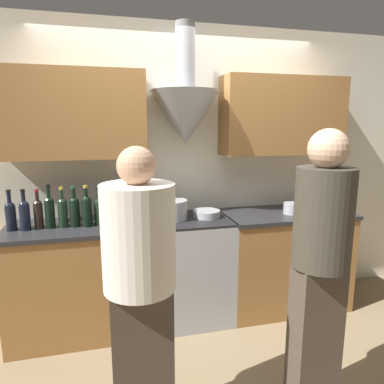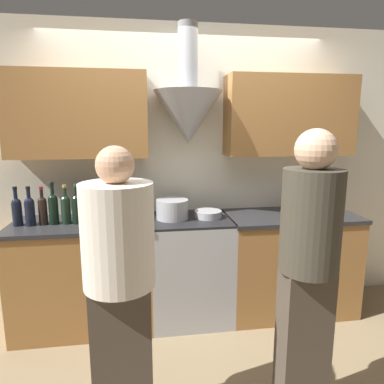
{
  "view_description": "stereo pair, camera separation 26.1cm",
  "coord_description": "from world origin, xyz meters",
  "px_view_note": "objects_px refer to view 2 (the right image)",
  "views": [
    {
      "loc": [
        -0.66,
        -2.47,
        1.71
      ],
      "look_at": [
        0.0,
        0.22,
        1.18
      ],
      "focal_mm": 32.0,
      "sensor_mm": 36.0,
      "label": 1
    },
    {
      "loc": [
        -0.4,
        -2.52,
        1.71
      ],
      "look_at": [
        0.0,
        0.22,
        1.18
      ],
      "focal_mm": 32.0,
      "sensor_mm": 36.0,
      "label": 2
    }
  ],
  "objects_px": {
    "wine_bottle_1": "(30,210)",
    "mixing_bowl": "(208,214)",
    "stove_range": "(190,268)",
    "saucepan": "(297,211)",
    "stock_pot": "(172,209)",
    "wine_bottle_7": "(101,208)",
    "person_foreground_right": "(308,266)",
    "wine_bottle_9": "(127,207)",
    "wine_bottle_3": "(53,207)",
    "wine_bottle_4": "(66,208)",
    "orange_fruit": "(305,205)",
    "wine_bottle_6": "(88,207)",
    "wine_bottle_0": "(17,210)",
    "wine_bottle_5": "(77,207)",
    "wine_bottle_2": "(43,209)",
    "wine_bottle_8": "(114,206)",
    "person_foreground_left": "(120,288)"
  },
  "relations": [
    {
      "from": "wine_bottle_1",
      "to": "mixing_bowl",
      "type": "height_order",
      "value": "wine_bottle_1"
    },
    {
      "from": "stove_range",
      "to": "saucepan",
      "type": "xyz_separation_m",
      "value": [
        0.94,
        -0.07,
        0.51
      ]
    },
    {
      "from": "stove_range",
      "to": "stock_pot",
      "type": "height_order",
      "value": "stock_pot"
    },
    {
      "from": "wine_bottle_7",
      "to": "person_foreground_right",
      "type": "height_order",
      "value": "person_foreground_right"
    },
    {
      "from": "wine_bottle_9",
      "to": "wine_bottle_3",
      "type": "bearing_deg",
      "value": 178.64
    },
    {
      "from": "wine_bottle_3",
      "to": "wine_bottle_4",
      "type": "xyz_separation_m",
      "value": [
        0.09,
        0.0,
        -0.01
      ]
    },
    {
      "from": "orange_fruit",
      "to": "person_foreground_right",
      "type": "bearing_deg",
      "value": -115.62
    },
    {
      "from": "wine_bottle_6",
      "to": "wine_bottle_0",
      "type": "bearing_deg",
      "value": 177.76
    },
    {
      "from": "mixing_bowl",
      "to": "saucepan",
      "type": "xyz_separation_m",
      "value": [
        0.79,
        -0.07,
        0.02
      ]
    },
    {
      "from": "stove_range",
      "to": "wine_bottle_5",
      "type": "height_order",
      "value": "wine_bottle_5"
    },
    {
      "from": "wine_bottle_6",
      "to": "person_foreground_right",
      "type": "distance_m",
      "value": 1.76
    },
    {
      "from": "wine_bottle_4",
      "to": "wine_bottle_0",
      "type": "bearing_deg",
      "value": -179.95
    },
    {
      "from": "wine_bottle_2",
      "to": "person_foreground_right",
      "type": "height_order",
      "value": "person_foreground_right"
    },
    {
      "from": "wine_bottle_0",
      "to": "wine_bottle_6",
      "type": "relative_size",
      "value": 0.96
    },
    {
      "from": "wine_bottle_9",
      "to": "orange_fruit",
      "type": "bearing_deg",
      "value": 6.78
    },
    {
      "from": "wine_bottle_6",
      "to": "orange_fruit",
      "type": "relative_size",
      "value": 4.6
    },
    {
      "from": "wine_bottle_5",
      "to": "wine_bottle_4",
      "type": "bearing_deg",
      "value": 177.63
    },
    {
      "from": "wine_bottle_7",
      "to": "mixing_bowl",
      "type": "distance_m",
      "value": 0.91
    },
    {
      "from": "wine_bottle_2",
      "to": "wine_bottle_8",
      "type": "height_order",
      "value": "wine_bottle_8"
    },
    {
      "from": "wine_bottle_1",
      "to": "stock_pot",
      "type": "relative_size",
      "value": 1.16
    },
    {
      "from": "wine_bottle_3",
      "to": "person_foreground_left",
      "type": "height_order",
      "value": "person_foreground_left"
    },
    {
      "from": "wine_bottle_6",
      "to": "saucepan",
      "type": "height_order",
      "value": "wine_bottle_6"
    },
    {
      "from": "wine_bottle_3",
      "to": "wine_bottle_7",
      "type": "bearing_deg",
      "value": -1.21
    },
    {
      "from": "wine_bottle_4",
      "to": "saucepan",
      "type": "bearing_deg",
      "value": -1.49
    },
    {
      "from": "stock_pot",
      "to": "person_foreground_left",
      "type": "bearing_deg",
      "value": -107.71
    },
    {
      "from": "wine_bottle_1",
      "to": "wine_bottle_3",
      "type": "xyz_separation_m",
      "value": [
        0.18,
        0.02,
        0.01
      ]
    },
    {
      "from": "wine_bottle_0",
      "to": "mixing_bowl",
      "type": "xyz_separation_m",
      "value": [
        1.56,
        0.02,
        -0.1
      ]
    },
    {
      "from": "stove_range",
      "to": "wine_bottle_6",
      "type": "bearing_deg",
      "value": -177.06
    },
    {
      "from": "wine_bottle_2",
      "to": "mixing_bowl",
      "type": "distance_m",
      "value": 1.37
    },
    {
      "from": "wine_bottle_1",
      "to": "saucepan",
      "type": "bearing_deg",
      "value": -0.92
    },
    {
      "from": "wine_bottle_0",
      "to": "wine_bottle_2",
      "type": "distance_m",
      "value": 0.2
    },
    {
      "from": "wine_bottle_8",
      "to": "stock_pot",
      "type": "bearing_deg",
      "value": 6.02
    },
    {
      "from": "wine_bottle_5",
      "to": "saucepan",
      "type": "xyz_separation_m",
      "value": [
        1.88,
        -0.05,
        -0.08
      ]
    },
    {
      "from": "wine_bottle_4",
      "to": "mixing_bowl",
      "type": "relative_size",
      "value": 1.36
    },
    {
      "from": "wine_bottle_0",
      "to": "wine_bottle_8",
      "type": "bearing_deg",
      "value": -1.84
    },
    {
      "from": "wine_bottle_9",
      "to": "mixing_bowl",
      "type": "bearing_deg",
      "value": 2.74
    },
    {
      "from": "wine_bottle_5",
      "to": "wine_bottle_8",
      "type": "relative_size",
      "value": 0.94
    },
    {
      "from": "stove_range",
      "to": "saucepan",
      "type": "height_order",
      "value": "saucepan"
    },
    {
      "from": "wine_bottle_3",
      "to": "wine_bottle_5",
      "type": "height_order",
      "value": "wine_bottle_3"
    },
    {
      "from": "wine_bottle_1",
      "to": "wine_bottle_0",
      "type": "bearing_deg",
      "value": 171.71
    },
    {
      "from": "wine_bottle_5",
      "to": "orange_fruit",
      "type": "height_order",
      "value": "wine_bottle_5"
    },
    {
      "from": "orange_fruit",
      "to": "mixing_bowl",
      "type": "bearing_deg",
      "value": -170.39
    },
    {
      "from": "wine_bottle_0",
      "to": "wine_bottle_9",
      "type": "xyz_separation_m",
      "value": [
        0.87,
        -0.01,
        0.0
      ]
    },
    {
      "from": "wine_bottle_1",
      "to": "wine_bottle_7",
      "type": "distance_m",
      "value": 0.55
    },
    {
      "from": "orange_fruit",
      "to": "wine_bottle_8",
      "type": "bearing_deg",
      "value": -173.26
    },
    {
      "from": "wine_bottle_6",
      "to": "wine_bottle_9",
      "type": "relative_size",
      "value": 1.0
    },
    {
      "from": "wine_bottle_9",
      "to": "person_foreground_left",
      "type": "xyz_separation_m",
      "value": [
        0.0,
        -1.14,
        -0.17
      ]
    },
    {
      "from": "wine_bottle_6",
      "to": "wine_bottle_8",
      "type": "xyz_separation_m",
      "value": [
        0.21,
        -0.0,
        0.0
      ]
    },
    {
      "from": "mixing_bowl",
      "to": "wine_bottle_9",
      "type": "bearing_deg",
      "value": -177.26
    },
    {
      "from": "wine_bottle_6",
      "to": "stock_pot",
      "type": "height_order",
      "value": "wine_bottle_6"
    }
  ]
}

